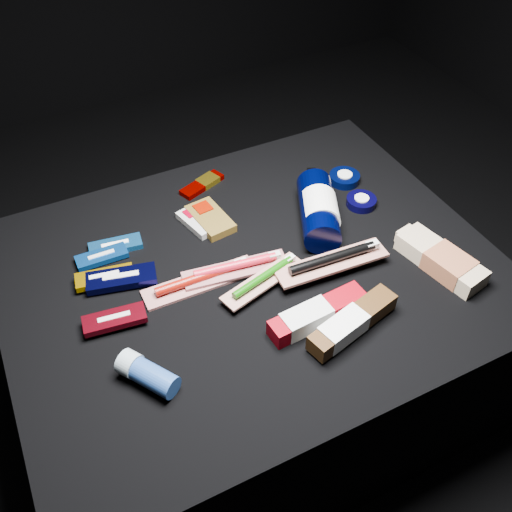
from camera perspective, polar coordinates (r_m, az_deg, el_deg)
name	(u,v)px	position (r m, az deg, el deg)	size (l,w,h in m)	color
ground	(252,378)	(1.47, -0.36, -12.12)	(3.00, 3.00, 0.00)	black
cloth_table	(252,329)	(1.31, -0.40, -7.34)	(0.98, 0.78, 0.40)	black
luna_bar_0	(116,246)	(1.23, -13.86, 1.01)	(0.11, 0.06, 0.01)	#1A6CB7
luna_bar_1	(102,257)	(1.21, -15.17, -0.06)	(0.10, 0.04, 0.01)	blue
luna_bar_2	(121,278)	(1.15, -13.31, -2.20)	(0.14, 0.08, 0.02)	black
luna_bar_3	(105,277)	(1.16, -14.89, -2.07)	(0.12, 0.06, 0.01)	#CD9403
luna_bar_4	(115,319)	(1.08, -13.96, -6.16)	(0.12, 0.06, 0.02)	maroon
clif_bar_0	(209,217)	(1.26, -4.71, 3.86)	(0.08, 0.13, 0.02)	brown
clif_bar_1	(197,220)	(1.26, -5.91, 3.57)	(0.08, 0.11, 0.02)	#BBBBB4
power_bar	(204,183)	(1.36, -5.23, 7.25)	(0.12, 0.07, 0.01)	#7E0200
lotion_bottle	(318,210)	(1.24, 6.26, 4.61)	(0.15, 0.25, 0.08)	black
cream_tin_upper	(344,178)	(1.39, 8.83, 7.71)	(0.07, 0.07, 0.02)	black
cream_tin_lower	(361,201)	(1.32, 10.48, 5.39)	(0.07, 0.07, 0.02)	black
bodywash_bottle	(442,261)	(1.21, 18.11, -0.44)	(0.10, 0.20, 0.04)	#CEB48F
deodorant_stick	(147,374)	(0.99, -10.86, -11.48)	(0.09, 0.11, 0.05)	navy
toothbrush_pack_0	(201,280)	(1.13, -5.48, -2.36)	(0.23, 0.06, 0.03)	#B9AFAB
toothbrush_pack_1	(237,267)	(1.14, -1.92, -1.14)	(0.22, 0.08, 0.02)	#A69D9A
toothbrush_pack_2	(264,278)	(1.11, 0.81, -2.25)	(0.19, 0.09, 0.02)	beige
toothbrush_pack_3	(333,260)	(1.14, 7.75, -0.40)	(0.24, 0.07, 0.03)	#BCB5AF
toothpaste_carton_red	(314,316)	(1.06, 5.80, -5.96)	(0.20, 0.06, 0.04)	#80000A
toothpaste_carton_green	(349,324)	(1.05, 9.32, -6.75)	(0.20, 0.09, 0.04)	#3A210C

